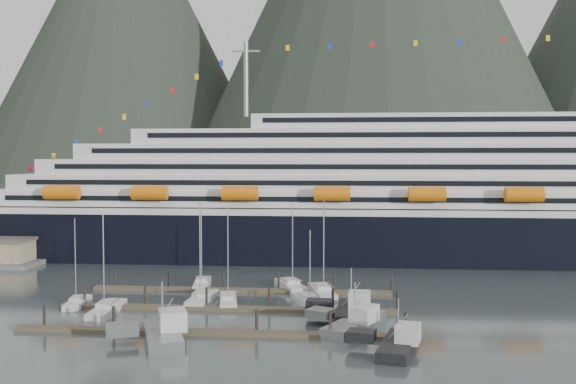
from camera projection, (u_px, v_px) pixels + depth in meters
The scene contains 18 objects.
ground at pixel (258, 316), 91.33m from camera, with size 1600.00×1600.00×0.00m, color #4A5758.
mountains at pixel (391, 13), 663.40m from camera, with size 870.00×440.00×420.00m.
cruise_ship at pixel (433, 202), 142.64m from camera, with size 210.00×30.40×50.30m.
dock_near at pixel (207, 332), 81.86m from camera, with size 48.18×2.28×3.20m.
dock_mid at pixel (227, 308), 94.79m from camera, with size 48.18×2.28×3.20m.
dock_far at pixel (241, 290), 107.72m from camera, with size 48.18×2.28×3.20m.
sailboat_a at pixel (78, 303), 97.64m from camera, with size 3.22×8.09×13.19m.
sailboat_b at pixel (107, 310), 92.97m from camera, with size 3.28×10.71×14.35m.
sailboat_c at pixel (202, 299), 99.94m from camera, with size 2.99×10.35×15.47m.
sailboat_d at pixel (228, 301), 99.04m from camera, with size 4.30×10.46×15.17m.
sailboat_e at pixel (202, 284), 112.28m from camera, with size 3.81×9.73×14.58m.
sailboat_f at pixel (291, 286), 110.08m from camera, with size 6.30×10.06×14.79m.
sailboat_g at pixel (322, 292), 105.24m from camera, with size 5.17×11.52×15.30m.
sailboat_h at pixel (308, 302), 98.33m from camera, with size 5.60×9.52×11.48m.
trawler_b at pixel (161, 334), 78.60m from camera, with size 10.36×12.59×7.81m.
trawler_c at pixel (354, 322), 84.37m from camera, with size 10.66×12.97×6.51m.
trawler_d at pixel (397, 344), 74.81m from camera, with size 8.61×11.40×6.49m.
trawler_e at pixel (350, 310), 90.61m from camera, with size 8.77×11.51×7.37m.
Camera 1 is at (12.16, -89.59, 21.61)m, focal length 42.00 mm.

